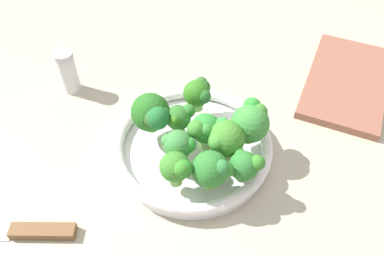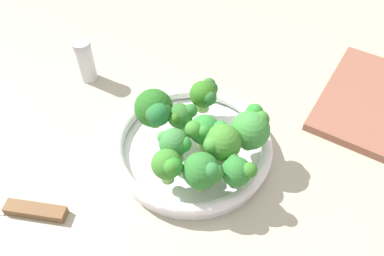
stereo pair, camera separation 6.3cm
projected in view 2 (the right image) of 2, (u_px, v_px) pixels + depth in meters
The scene contains 15 objects.
ground_plane at pixel (199, 173), 66.10cm from camera, with size 130.00×130.00×2.50cm, color #AEAC94.
bowl at pixel (192, 147), 66.12cm from camera, with size 27.30×27.30×3.58cm.
broccoli_floret_0 at pixel (252, 128), 61.04cm from camera, with size 6.80×6.32×7.14cm.
broccoli_floret_1 at pixel (203, 171), 55.64cm from camera, with size 5.50×5.79×6.69cm.
broccoli_floret_2 at pixel (181, 117), 63.70cm from camera, with size 4.56×5.06×5.67cm.
broccoli_floret_3 at pixel (205, 94), 67.28cm from camera, with size 5.48×5.04×5.91cm.
broccoli_floret_4 at pixel (168, 166), 56.30cm from camera, with size 5.00×4.76×6.37cm.
broccoli_floret_5 at pixel (155, 110), 63.69cm from camera, with size 7.68×6.51×7.23cm.
broccoli_floret_6 at pixel (202, 131), 60.52cm from camera, with size 4.90×5.55×6.76cm.
broccoli_floret_7 at pixel (174, 144), 59.14cm from camera, with size 4.62×5.25×6.53cm.
broccoli_floret_8 at pixel (237, 171), 56.60cm from camera, with size 5.05×5.20×5.49cm.
broccoli_floret_9 at pixel (222, 142), 59.01cm from camera, with size 5.96×5.98×7.14cm.
knife at pixel (7, 207), 59.69cm from camera, with size 7.27×26.59×1.50cm.
cutting_board at pixel (365, 98), 75.70cm from camera, with size 27.51×15.23×1.60cm, color #8D5743.
pepper_shaker at pixel (85, 61), 77.43cm from camera, with size 3.63×3.63×9.09cm.
Camera 2 is at (38.42, -2.17, 53.07)cm, focal length 36.12 mm.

